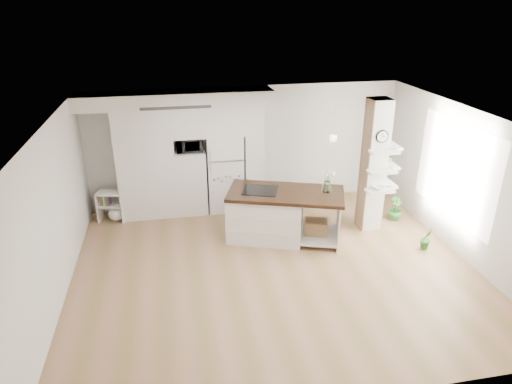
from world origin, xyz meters
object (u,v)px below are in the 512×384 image
(floor_plant_a, at_px, (426,238))
(bookshelf, at_px, (113,208))
(kitchen_island, at_px, (272,213))
(refrigerator, at_px, (225,172))

(floor_plant_a, bearing_deg, bookshelf, 158.34)
(kitchen_island, relative_size, floor_plant_a, 5.52)
(refrigerator, relative_size, floor_plant_a, 3.96)
(bookshelf, distance_m, floor_plant_a, 6.43)
(refrigerator, bearing_deg, kitchen_island, -64.45)
(kitchen_island, xyz_separation_m, floor_plant_a, (2.79, -1.02, -0.30))
(refrigerator, distance_m, kitchen_island, 1.75)
(refrigerator, height_order, bookshelf, refrigerator)
(refrigerator, xyz_separation_m, bookshelf, (-2.45, -0.19, -0.58))
(kitchen_island, bearing_deg, bookshelf, 176.11)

